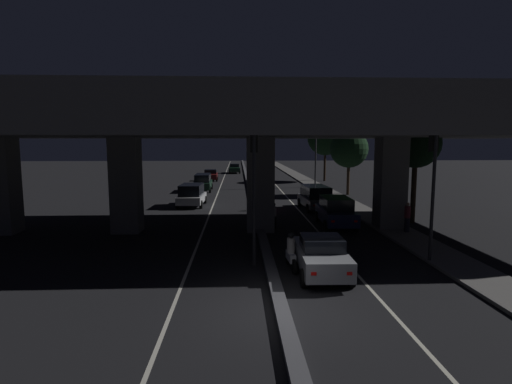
% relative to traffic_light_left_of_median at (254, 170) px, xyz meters
% --- Properties ---
extents(ground_plane, '(200.00, 200.00, 0.00)m').
position_rel_traffic_light_left_of_median_xyz_m(ground_plane, '(0.62, -4.69, -3.90)').
color(ground_plane, black).
extents(lane_line_left_inner, '(0.12, 126.00, 0.00)m').
position_rel_traffic_light_left_of_median_xyz_m(lane_line_left_inner, '(-2.65, 30.31, -3.90)').
color(lane_line_left_inner, beige).
rests_on(lane_line_left_inner, ground_plane).
extents(lane_line_right_inner, '(0.12, 126.00, 0.00)m').
position_rel_traffic_light_left_of_median_xyz_m(lane_line_right_inner, '(3.88, 30.31, -3.90)').
color(lane_line_right_inner, beige).
rests_on(lane_line_right_inner, ground_plane).
extents(median_divider, '(0.43, 126.00, 0.21)m').
position_rel_traffic_light_left_of_median_xyz_m(median_divider, '(0.62, 30.31, -3.80)').
color(median_divider, '#4C4C51').
rests_on(median_divider, ground_plane).
extents(sidewalk_right, '(2.08, 126.00, 0.13)m').
position_rel_traffic_light_left_of_median_xyz_m(sidewalk_right, '(8.27, 23.31, -3.84)').
color(sidewalk_right, '#5B5956').
rests_on(sidewalk_right, ground_plane).
extents(elevated_overpass, '(34.16, 13.67, 8.38)m').
position_rel_traffic_light_left_of_median_xyz_m(elevated_overpass, '(0.47, 6.43, 2.35)').
color(elevated_overpass, '#5B5956').
rests_on(elevated_overpass, ground_plane).
extents(traffic_light_left_of_median, '(0.30, 0.49, 5.76)m').
position_rel_traffic_light_left_of_median_xyz_m(traffic_light_left_of_median, '(0.00, 0.00, 0.00)').
color(traffic_light_left_of_median, black).
rests_on(traffic_light_left_of_median, ground_plane).
extents(traffic_light_right_of_median, '(0.30, 0.49, 5.77)m').
position_rel_traffic_light_left_of_median_xyz_m(traffic_light_right_of_median, '(7.33, -0.00, 0.01)').
color(traffic_light_right_of_median, black).
rests_on(traffic_light_right_of_median, ground_plane).
extents(street_lamp, '(2.18, 0.32, 8.06)m').
position_rel_traffic_light_left_of_median_xyz_m(street_lamp, '(7.80, 28.57, 0.85)').
color(street_lamp, '#2D2D30').
rests_on(street_lamp, ground_plane).
extents(car_silver_lead, '(1.94, 4.03, 1.51)m').
position_rel_traffic_light_left_of_median_xyz_m(car_silver_lead, '(2.48, -1.41, -3.13)').
color(car_silver_lead, gray).
rests_on(car_silver_lead, ground_plane).
extents(car_dark_blue_second, '(2.05, 4.46, 1.76)m').
position_rel_traffic_light_left_of_median_xyz_m(car_dark_blue_second, '(5.20, 7.34, -2.98)').
color(car_dark_blue_second, '#141938').
rests_on(car_dark_blue_second, ground_plane).
extents(car_grey_third, '(2.23, 4.71, 1.77)m').
position_rel_traffic_light_left_of_median_xyz_m(car_grey_third, '(5.20, 13.59, -2.96)').
color(car_grey_third, '#515459').
rests_on(car_grey_third, ground_plane).
extents(car_white_lead_oncoming, '(2.16, 4.01, 1.74)m').
position_rel_traffic_light_left_of_median_xyz_m(car_white_lead_oncoming, '(-4.31, 15.55, -2.98)').
color(car_white_lead_oncoming, silver).
rests_on(car_white_lead_oncoming, ground_plane).
extents(car_dark_green_second_oncoming, '(1.86, 4.70, 1.78)m').
position_rel_traffic_light_left_of_median_xyz_m(car_dark_green_second_oncoming, '(-4.26, 25.38, -2.95)').
color(car_dark_green_second_oncoming, black).
rests_on(car_dark_green_second_oncoming, ground_plane).
extents(car_dark_red_third_oncoming, '(1.97, 3.99, 1.46)m').
position_rel_traffic_light_left_of_median_xyz_m(car_dark_red_third_oncoming, '(-4.25, 36.84, -3.17)').
color(car_dark_red_third_oncoming, '#591414').
rests_on(car_dark_red_third_oncoming, ground_plane).
extents(car_dark_green_fourth_oncoming, '(1.98, 4.33, 1.52)m').
position_rel_traffic_light_left_of_median_xyz_m(car_dark_green_fourth_oncoming, '(-1.21, 49.89, -3.14)').
color(car_dark_green_fourth_oncoming, black).
rests_on(car_dark_green_fourth_oncoming, ground_plane).
extents(motorcycle_white_filtering_near, '(0.34, 1.90, 1.49)m').
position_rel_traffic_light_left_of_median_xyz_m(motorcycle_white_filtering_near, '(1.44, -0.64, -3.27)').
color(motorcycle_white_filtering_near, black).
rests_on(motorcycle_white_filtering_near, ground_plane).
extents(motorcycle_black_filtering_mid, '(0.33, 1.81, 1.47)m').
position_rel_traffic_light_left_of_median_xyz_m(motorcycle_black_filtering_mid, '(1.47, 7.35, -3.27)').
color(motorcycle_black_filtering_mid, black).
rests_on(motorcycle_black_filtering_mid, ground_plane).
extents(motorcycle_red_filtering_far, '(0.34, 1.89, 1.46)m').
position_rel_traffic_light_left_of_median_xyz_m(motorcycle_red_filtering_far, '(1.37, 13.36, -3.28)').
color(motorcycle_red_filtering_far, black).
rests_on(motorcycle_red_filtering_far, ground_plane).
extents(pedestrian_on_sidewalk, '(0.32, 0.32, 1.63)m').
position_rel_traffic_light_left_of_median_xyz_m(pedestrian_on_sidewalk, '(8.63, 5.19, -2.96)').
color(pedestrian_on_sidewalk, black).
rests_on(pedestrian_on_sidewalk, sidewalk_right).
extents(roadside_tree_kerbside_near, '(2.99, 2.99, 6.44)m').
position_rel_traffic_light_left_of_median_xyz_m(roadside_tree_kerbside_near, '(10.23, 8.12, 1.00)').
color(roadside_tree_kerbside_near, '#2D2116').
rests_on(roadside_tree_kerbside_near, ground_plane).
extents(roadside_tree_kerbside_mid, '(3.61, 3.61, 6.21)m').
position_rel_traffic_light_left_of_median_xyz_m(roadside_tree_kerbside_mid, '(9.97, 21.86, 0.49)').
color(roadside_tree_kerbside_mid, '#38281C').
rests_on(roadside_tree_kerbside_mid, ground_plane).
extents(roadside_tree_kerbside_far, '(4.67, 4.67, 8.03)m').
position_rel_traffic_light_left_of_median_xyz_m(roadside_tree_kerbside_far, '(10.71, 35.69, 1.78)').
color(roadside_tree_kerbside_far, '#2D2116').
rests_on(roadside_tree_kerbside_far, ground_plane).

